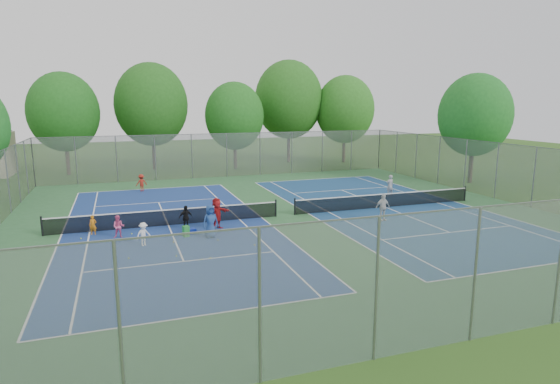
# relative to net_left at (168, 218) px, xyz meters

# --- Properties ---
(ground) EXTENTS (120.00, 120.00, 0.00)m
(ground) POSITION_rel_net_left_xyz_m (7.00, 0.00, -0.46)
(ground) COLOR #2D541A
(ground) RESTS_ON ground
(court_pad) EXTENTS (32.00, 32.00, 0.01)m
(court_pad) POSITION_rel_net_left_xyz_m (7.00, 0.00, -0.45)
(court_pad) COLOR #2D6034
(court_pad) RESTS_ON ground
(court_left) EXTENTS (10.97, 23.77, 0.01)m
(court_left) POSITION_rel_net_left_xyz_m (0.00, 0.00, -0.44)
(court_left) COLOR navy
(court_left) RESTS_ON court_pad
(court_right) EXTENTS (10.97, 23.77, 0.01)m
(court_right) POSITION_rel_net_left_xyz_m (14.00, 0.00, -0.44)
(court_right) COLOR navy
(court_right) RESTS_ON court_pad
(net_left) EXTENTS (12.87, 0.10, 0.91)m
(net_left) POSITION_rel_net_left_xyz_m (0.00, 0.00, 0.00)
(net_left) COLOR black
(net_left) RESTS_ON ground
(net_right) EXTENTS (12.87, 0.10, 0.91)m
(net_right) POSITION_rel_net_left_xyz_m (14.00, 0.00, 0.00)
(net_right) COLOR black
(net_right) RESTS_ON ground
(fence_north) EXTENTS (32.00, 0.10, 4.00)m
(fence_north) POSITION_rel_net_left_xyz_m (7.00, 16.00, 1.54)
(fence_north) COLOR gray
(fence_north) RESTS_ON ground
(fence_south) EXTENTS (32.00, 0.10, 4.00)m
(fence_south) POSITION_rel_net_left_xyz_m (7.00, -16.00, 1.54)
(fence_south) COLOR gray
(fence_south) RESTS_ON ground
(fence_east) EXTENTS (0.10, 32.00, 4.00)m
(fence_east) POSITION_rel_net_left_xyz_m (23.00, 0.00, 1.54)
(fence_east) COLOR gray
(fence_east) RESTS_ON ground
(tree_nw) EXTENTS (6.40, 6.40, 9.58)m
(tree_nw) POSITION_rel_net_left_xyz_m (-7.00, 22.00, 5.44)
(tree_nw) COLOR #443326
(tree_nw) RESTS_ON ground
(tree_nl) EXTENTS (7.20, 7.20, 10.69)m
(tree_nl) POSITION_rel_net_left_xyz_m (1.00, 23.00, 6.09)
(tree_nl) COLOR #443326
(tree_nl) RESTS_ON ground
(tree_nc) EXTENTS (6.00, 6.00, 8.85)m
(tree_nc) POSITION_rel_net_left_xyz_m (9.00, 21.00, 4.94)
(tree_nc) COLOR #443326
(tree_nc) RESTS_ON ground
(tree_nr) EXTENTS (7.60, 7.60, 11.42)m
(tree_nr) POSITION_rel_net_left_xyz_m (16.00, 24.00, 6.59)
(tree_nr) COLOR #443326
(tree_nr) RESTS_ON ground
(tree_ne) EXTENTS (6.60, 6.60, 9.77)m
(tree_ne) POSITION_rel_net_left_xyz_m (22.00, 22.00, 5.51)
(tree_ne) COLOR #443326
(tree_ne) RESTS_ON ground
(tree_side_e) EXTENTS (6.00, 6.00, 9.20)m
(tree_side_e) POSITION_rel_net_left_xyz_m (26.00, 6.00, 5.29)
(tree_side_e) COLOR #443326
(tree_side_e) RESTS_ON ground
(ball_crate) EXTENTS (0.47, 0.47, 0.31)m
(ball_crate) POSITION_rel_net_left_xyz_m (0.99, -2.18, -0.30)
(ball_crate) COLOR #1835B7
(ball_crate) RESTS_ON ground
(ball_hopper) EXTENTS (0.36, 0.36, 0.58)m
(ball_hopper) POSITION_rel_net_left_xyz_m (0.63, -2.58, -0.16)
(ball_hopper) COLOR green
(ball_hopper) RESTS_ON ground
(student_a) EXTENTS (0.43, 0.35, 1.04)m
(student_a) POSITION_rel_net_left_xyz_m (-3.90, -0.60, 0.07)
(student_a) COLOR orange
(student_a) RESTS_ON ground
(student_b) EXTENTS (0.65, 0.55, 1.18)m
(student_b) POSITION_rel_net_left_xyz_m (-2.63, -1.62, 0.14)
(student_b) COLOR #E75A8F
(student_b) RESTS_ON ground
(student_c) EXTENTS (0.87, 0.72, 1.17)m
(student_c) POSITION_rel_net_left_xyz_m (-1.50, -3.45, 0.13)
(student_c) COLOR silver
(student_c) RESTS_ON ground
(student_d) EXTENTS (0.84, 0.50, 1.34)m
(student_d) POSITION_rel_net_left_xyz_m (0.83, -1.18, 0.22)
(student_d) COLOR black
(student_d) RESTS_ON ground
(student_e) EXTENTS (0.94, 0.72, 1.71)m
(student_e) POSITION_rel_net_left_xyz_m (1.82, -3.14, 0.40)
(student_e) COLOR navy
(student_e) RESTS_ON ground
(student_f) EXTENTS (1.62, 1.37, 1.75)m
(student_f) POSITION_rel_net_left_xyz_m (2.45, -1.65, 0.42)
(student_f) COLOR #A51718
(student_f) RESTS_ON ground
(child_far_baseline) EXTENTS (0.95, 0.68, 1.33)m
(child_far_baseline) POSITION_rel_net_left_xyz_m (-0.87, 11.10, 0.21)
(child_far_baseline) COLOR maroon
(child_far_baseline) RESTS_ON ground
(instructor) EXTENTS (0.61, 0.43, 1.60)m
(instructor) POSITION_rel_net_left_xyz_m (16.27, 3.13, 0.34)
(instructor) COLOR #9C9C9F
(instructor) RESTS_ON ground
(teen_court_b) EXTENTS (0.97, 0.46, 1.61)m
(teen_court_b) POSITION_rel_net_left_xyz_m (11.96, -2.98, 0.35)
(teen_court_b) COLOR silver
(teen_court_b) RESTS_ON ground
(tennis_ball_0) EXTENTS (0.07, 0.07, 0.07)m
(tennis_ball_0) POSITION_rel_net_left_xyz_m (-0.11, -3.46, -0.42)
(tennis_ball_0) COLOR gold
(tennis_ball_0) RESTS_ON ground
(tennis_ball_1) EXTENTS (0.07, 0.07, 0.07)m
(tennis_ball_1) POSITION_rel_net_left_xyz_m (-2.01, -1.24, -0.42)
(tennis_ball_1) COLOR #D4EF37
(tennis_ball_1) RESTS_ON ground
(tennis_ball_2) EXTENTS (0.07, 0.07, 0.07)m
(tennis_ball_2) POSITION_rel_net_left_xyz_m (-2.26, -5.26, -0.42)
(tennis_ball_2) COLOR #B7DD33
(tennis_ball_2) RESTS_ON ground
(tennis_ball_3) EXTENTS (0.07, 0.07, 0.07)m
(tennis_ball_3) POSITION_rel_net_left_xyz_m (1.16, -6.41, -0.42)
(tennis_ball_3) COLOR gold
(tennis_ball_3) RESTS_ON ground
(tennis_ball_4) EXTENTS (0.07, 0.07, 0.07)m
(tennis_ball_4) POSITION_rel_net_left_xyz_m (-1.43, -2.80, -0.42)
(tennis_ball_4) COLOR #C2CF30
(tennis_ball_4) RESTS_ON ground
(tennis_ball_5) EXTENTS (0.07, 0.07, 0.07)m
(tennis_ball_5) POSITION_rel_net_left_xyz_m (3.55, -5.22, -0.42)
(tennis_ball_5) COLOR yellow
(tennis_ball_5) RESTS_ON ground
(tennis_ball_6) EXTENTS (0.07, 0.07, 0.07)m
(tennis_ball_6) POSITION_rel_net_left_xyz_m (-0.23, -5.64, -0.42)
(tennis_ball_6) COLOR #B3CE30
(tennis_ball_6) RESTS_ON ground
(tennis_ball_7) EXTENTS (0.07, 0.07, 0.07)m
(tennis_ball_7) POSITION_rel_net_left_xyz_m (0.76, -6.47, -0.42)
(tennis_ball_7) COLOR #B9CE30
(tennis_ball_7) RESTS_ON ground
(tennis_ball_8) EXTENTS (0.07, 0.07, 0.07)m
(tennis_ball_8) POSITION_rel_net_left_xyz_m (-4.47, -1.31, -0.42)
(tennis_ball_8) COLOR #BFD230
(tennis_ball_8) RESTS_ON ground
(tennis_ball_9) EXTENTS (0.07, 0.07, 0.07)m
(tennis_ball_9) POSITION_rel_net_left_xyz_m (2.03, -3.84, -0.42)
(tennis_ball_9) COLOR #ABC52D
(tennis_ball_9) RESTS_ON ground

